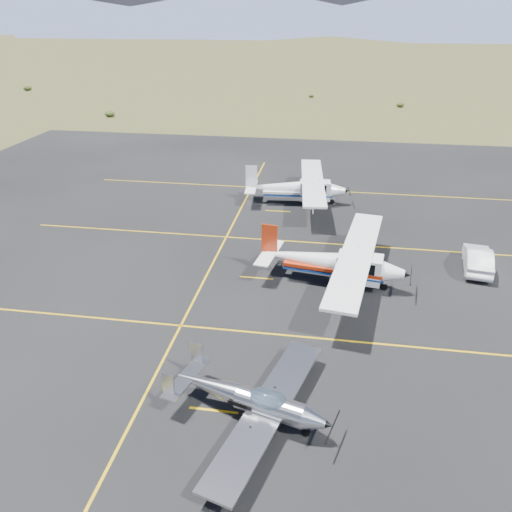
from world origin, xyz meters
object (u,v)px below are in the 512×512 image
(aircraft_low_wing, at_px, (252,400))
(aircraft_cessna, at_px, (334,261))
(aircraft_plain, at_px, (297,187))
(sedan, at_px, (478,259))

(aircraft_low_wing, relative_size, aircraft_cessna, 0.70)
(aircraft_plain, relative_size, sedan, 2.88)
(aircraft_cessna, bearing_deg, aircraft_plain, 112.61)
(aircraft_cessna, bearing_deg, sedan, 28.43)
(aircraft_cessna, xyz_separation_m, sedan, (8.65, 3.06, -0.70))
(aircraft_cessna, relative_size, aircraft_plain, 1.03)
(aircraft_low_wing, xyz_separation_m, aircraft_plain, (-0.29, 24.16, 0.45))
(aircraft_cessna, relative_size, sedan, 2.97)
(aircraft_low_wing, relative_size, sedan, 2.07)
(sedan, bearing_deg, aircraft_plain, -31.32)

